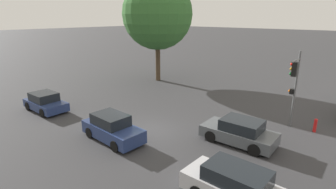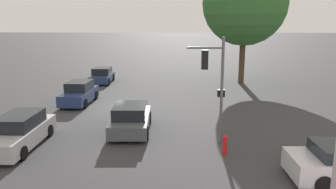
% 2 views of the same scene
% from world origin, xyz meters
% --- Properties ---
extents(ground_plane, '(300.00, 300.00, 0.00)m').
position_xyz_m(ground_plane, '(0.00, 0.00, 0.00)').
color(ground_plane, '#333335').
extents(street_tree, '(7.75, 7.75, 11.32)m').
position_xyz_m(street_tree, '(-9.14, 10.96, 7.43)').
color(street_tree, '#423323').
rests_on(street_tree, ground_plane).
extents(traffic_signal, '(0.58, 1.86, 5.13)m').
position_xyz_m(traffic_signal, '(6.82, 6.66, 3.31)').
color(traffic_signal, '#515456').
rests_on(traffic_signal, ground_plane).
extents(crossing_car_0, '(3.96, 2.03, 1.46)m').
position_xyz_m(crossing_car_0, '(-8.88, -2.46, 0.68)').
color(crossing_car_0, navy).
rests_on(crossing_car_0, ground_plane).
extents(crossing_car_1, '(4.24, 1.94, 1.61)m').
position_xyz_m(crossing_car_1, '(-0.69, -2.19, 0.75)').
color(crossing_car_1, navy).
rests_on(crossing_car_1, ground_plane).
extents(crossing_car_2, '(4.38, 2.19, 1.49)m').
position_xyz_m(crossing_car_2, '(5.32, 2.44, 0.71)').
color(crossing_car_2, '#4C5156').
rests_on(crossing_car_2, ground_plane).
extents(crossing_car_3, '(4.73, 1.87, 1.57)m').
position_xyz_m(crossing_car_3, '(7.73, -2.48, 0.73)').
color(crossing_car_3, '#B7B7BC').
rests_on(crossing_car_3, ground_plane).
extents(fire_hydrant, '(0.22, 0.22, 0.92)m').
position_xyz_m(fire_hydrant, '(8.36, 7.09, 0.49)').
color(fire_hydrant, red).
rests_on(fire_hydrant, ground_plane).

